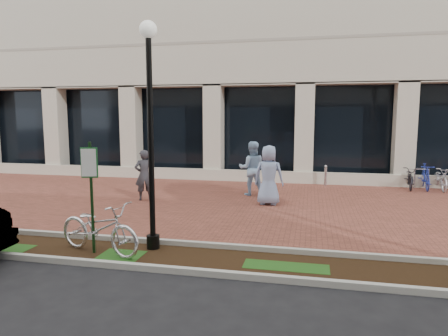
% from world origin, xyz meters
% --- Properties ---
extents(ground, '(120.00, 120.00, 0.00)m').
position_xyz_m(ground, '(0.00, 0.00, 0.00)').
color(ground, black).
rests_on(ground, ground).
extents(brick_plaza, '(40.00, 9.00, 0.01)m').
position_xyz_m(brick_plaza, '(0.00, 0.00, 0.01)').
color(brick_plaza, brown).
rests_on(brick_plaza, ground).
extents(planting_strip, '(40.00, 1.50, 0.01)m').
position_xyz_m(planting_strip, '(0.00, -5.25, 0.01)').
color(planting_strip, black).
rests_on(planting_strip, ground).
extents(curb_plaza_side, '(40.00, 0.12, 0.12)m').
position_xyz_m(curb_plaza_side, '(0.00, -4.50, 0.06)').
color(curb_plaza_side, '#AEAEA4').
rests_on(curb_plaza_side, ground).
extents(curb_street_side, '(40.00, 0.12, 0.12)m').
position_xyz_m(curb_street_side, '(0.00, -6.00, 0.06)').
color(curb_street_side, '#AEAEA4').
rests_on(curb_street_side, ground).
extents(parking_sign, '(0.34, 0.07, 2.32)m').
position_xyz_m(parking_sign, '(-2.07, -5.35, 1.49)').
color(parking_sign, '#153A18').
rests_on(parking_sign, ground).
extents(lamppost, '(0.36, 0.36, 4.74)m').
position_xyz_m(lamppost, '(-0.98, -4.81, 2.67)').
color(lamppost, black).
rests_on(lamppost, ground).
extents(locked_bicycle, '(2.21, 1.28, 1.10)m').
position_xyz_m(locked_bicycle, '(-1.94, -5.32, 0.55)').
color(locked_bicycle, silver).
rests_on(locked_bicycle, ground).
extents(pedestrian_left, '(0.75, 0.65, 1.73)m').
position_xyz_m(pedestrian_left, '(-3.19, -0.16, 0.86)').
color(pedestrian_left, '#2B2A2F').
rests_on(pedestrian_left, ground).
extents(pedestrian_mid, '(1.04, 0.87, 1.95)m').
position_xyz_m(pedestrian_mid, '(0.23, 1.52, 0.97)').
color(pedestrian_mid, '#95BCDF').
rests_on(pedestrian_mid, ground).
extents(pedestrian_right, '(0.96, 0.64, 1.93)m').
position_xyz_m(pedestrian_right, '(0.99, 0.05, 0.96)').
color(pedestrian_right, '#94AFDD').
rests_on(pedestrian_right, ground).
extents(bollard, '(0.12, 0.12, 0.88)m').
position_xyz_m(bollard, '(2.91, 4.00, 0.45)').
color(bollard, '#B7B7BC').
rests_on(bollard, ground).
extents(bike_rack_cluster, '(3.50, 1.79, 1.01)m').
position_xyz_m(bike_rack_cluster, '(7.47, 4.03, 0.48)').
color(bike_rack_cluster, black).
rests_on(bike_rack_cluster, ground).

